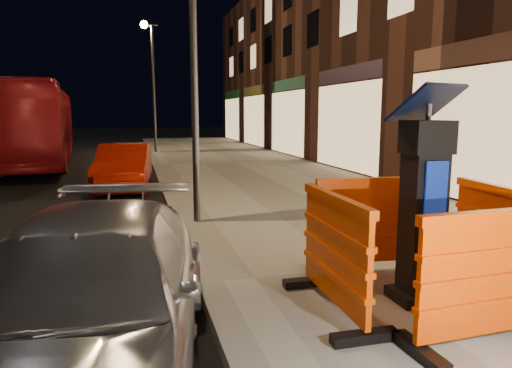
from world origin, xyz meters
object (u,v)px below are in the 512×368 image
object	(u,v)px
barrier_front	(491,279)
barrier_back	(374,224)
bus_doubledecker	(33,165)
barrier_kerbside	(335,254)
barrier_bldgside	(498,239)
car_red	(125,189)
parking_kiosk	(423,202)

from	to	relation	value
barrier_front	barrier_back	world-z (taller)	same
barrier_front	bus_doubledecker	size ratio (longest dim) A/B	0.13
barrier_kerbside	barrier_bldgside	xyz separation A→B (m)	(1.90, 0.00, 0.00)
car_red	barrier_front	bearing A→B (deg)	-68.11
parking_kiosk	car_red	bearing A→B (deg)	111.67
barrier_bldgside	car_red	world-z (taller)	barrier_bldgside
barrier_back	barrier_front	bearing A→B (deg)	-84.28
parking_kiosk	barrier_bldgside	world-z (taller)	parking_kiosk
parking_kiosk	barrier_front	bearing A→B (deg)	-87.28
barrier_back	car_red	world-z (taller)	barrier_back
parking_kiosk	bus_doubledecker	world-z (taller)	parking_kiosk
barrier_back	barrier_kerbside	bearing A→B (deg)	-129.28
parking_kiosk	barrier_back	xyz separation A→B (m)	(0.00, 0.95, -0.45)
barrier_back	barrier_bldgside	xyz separation A→B (m)	(0.95, -0.95, 0.00)
parking_kiosk	bus_doubledecker	distance (m)	17.01
barrier_front	car_red	xyz separation A→B (m)	(-3.05, 9.84, -0.72)
barrier_kerbside	car_red	size ratio (longest dim) A/B	0.40
car_red	bus_doubledecker	bearing A→B (deg)	122.66
barrier_back	barrier_kerbside	size ratio (longest dim) A/B	1.00
parking_kiosk	barrier_back	bearing A→B (deg)	92.72
barrier_kerbside	bus_doubledecker	xyz separation A→B (m)	(-5.68, 15.62, -0.72)
barrier_bldgside	bus_doubledecker	xyz separation A→B (m)	(-7.58, 15.62, -0.72)
barrier_kerbside	bus_doubledecker	world-z (taller)	bus_doubledecker
parking_kiosk	car_red	world-z (taller)	parking_kiosk
barrier_front	barrier_bldgside	bearing A→B (deg)	42.72
barrier_kerbside	barrier_bldgside	distance (m)	1.90
parking_kiosk	bus_doubledecker	bearing A→B (deg)	115.72
barrier_front	barrier_back	size ratio (longest dim) A/B	1.00
barrier_bldgside	car_red	distance (m)	9.77
barrier_front	barrier_kerbside	world-z (taller)	same
barrier_back	barrier_kerbside	world-z (taller)	same
barrier_front	barrier_bldgside	world-z (taller)	same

